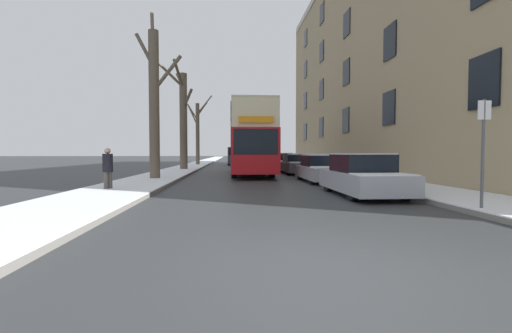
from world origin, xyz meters
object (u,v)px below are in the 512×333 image
(pedestrian_left_sidewalk, at_px, (108,168))
(parked_car_1, at_px, (320,169))
(bare_tree_left_0, at_px, (154,100))
(bare_tree_left_2, at_px, (198,131))
(parked_car_2, at_px, (296,164))
(oncoming_van, at_px, (236,155))
(double_decker_bus, at_px, (250,138))
(parked_car_3, at_px, (283,162))
(bare_tree_left_1, at_px, (183,117))
(street_sign_post, at_px, (483,149))
(parked_car_0, at_px, (363,176))

(pedestrian_left_sidewalk, bearing_deg, parked_car_1, -31.25)
(bare_tree_left_0, height_order, bare_tree_left_2, bare_tree_left_0)
(parked_car_2, bearing_deg, oncoming_van, 101.95)
(double_decker_bus, distance_m, parked_car_3, 7.14)
(bare_tree_left_0, relative_size, bare_tree_left_2, 1.11)
(bare_tree_left_1, xyz_separation_m, street_sign_post, (9.74, -20.52, -2.82))
(double_decker_bus, xyz_separation_m, oncoming_van, (-0.69, 18.48, -1.34))
(bare_tree_left_0, relative_size, parked_car_3, 2.02)
(bare_tree_left_0, distance_m, bare_tree_left_2, 21.38)
(bare_tree_left_0, distance_m, oncoming_van, 24.40)
(bare_tree_left_0, height_order, parked_car_3, bare_tree_left_0)
(bare_tree_left_2, height_order, street_sign_post, bare_tree_left_2)
(double_decker_bus, xyz_separation_m, parked_car_2, (3.20, 0.08, -1.84))
(double_decker_bus, bearing_deg, street_sign_post, -73.76)
(parked_car_0, bearing_deg, parked_car_1, 90.00)
(bare_tree_left_2, relative_size, parked_car_3, 1.82)
(bare_tree_left_1, bearing_deg, street_sign_post, -64.62)
(parked_car_1, height_order, oncoming_van, oncoming_van)
(parked_car_2, bearing_deg, pedestrian_left_sidewalk, -130.01)
(parked_car_1, height_order, parked_car_2, parked_car_2)
(bare_tree_left_1, xyz_separation_m, pedestrian_left_sidewalk, (-0.59, -15.35, -3.47))
(parked_car_1, distance_m, parked_car_3, 12.52)
(pedestrian_left_sidewalk, height_order, street_sign_post, street_sign_post)
(parked_car_1, bearing_deg, parked_car_2, 90.00)
(double_decker_bus, height_order, street_sign_post, double_decker_bus)
(parked_car_0, relative_size, parked_car_1, 0.95)
(bare_tree_left_1, xyz_separation_m, oncoming_van, (4.46, 13.69, -3.21))
(bare_tree_left_0, distance_m, double_decker_bus, 7.62)
(bare_tree_left_0, bearing_deg, street_sign_post, -46.81)
(parked_car_2, bearing_deg, bare_tree_left_0, -147.25)
(parked_car_2, relative_size, pedestrian_left_sidewalk, 2.68)
(double_decker_bus, height_order, parked_car_2, double_decker_bus)
(parked_car_2, distance_m, pedestrian_left_sidewalk, 13.90)
(bare_tree_left_0, xyz_separation_m, street_sign_post, (9.78, -10.42, -2.60))
(bare_tree_left_1, distance_m, oncoming_van, 14.75)
(bare_tree_left_1, xyz_separation_m, parked_car_1, (8.35, -11.19, -3.72))
(bare_tree_left_2, distance_m, parked_car_2, 18.28)
(street_sign_post, bearing_deg, parked_car_1, 98.46)
(double_decker_bus, xyz_separation_m, parked_car_3, (3.20, 6.11, -1.83))
(double_decker_bus, distance_m, parked_car_1, 7.40)
(bare_tree_left_0, xyz_separation_m, oncoming_van, (4.50, 23.80, -2.99))
(parked_car_0, xyz_separation_m, parked_car_1, (0.00, 5.57, -0.02))
(bare_tree_left_0, distance_m, parked_car_1, 9.16)
(bare_tree_left_0, relative_size, bare_tree_left_1, 1.04)
(bare_tree_left_2, height_order, pedestrian_left_sidewalk, bare_tree_left_2)
(pedestrian_left_sidewalk, bearing_deg, parked_car_0, -65.17)
(oncoming_van, relative_size, street_sign_post, 2.05)
(street_sign_post, bearing_deg, parked_car_3, 93.63)
(parked_car_0, relative_size, pedestrian_left_sidewalk, 2.64)
(parked_car_0, xyz_separation_m, street_sign_post, (1.39, -3.76, 0.88))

